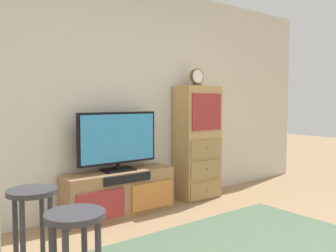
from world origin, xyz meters
The scene contains 7 objects.
back_wall centered at (0.00, 2.46, 1.35)m, with size 6.40×0.12×2.70m, color beige.
media_console centered at (-0.30, 2.19, 0.25)m, with size 1.28×0.38×0.50m.
television centered at (-0.30, 2.22, 0.85)m, with size 0.96×0.22×0.66m.
side_cabinet centered at (0.89, 2.20, 0.74)m, with size 0.58×0.38×1.48m.
desk_clock centered at (0.85, 2.19, 1.60)m, with size 0.20×0.08×0.23m.
bar_stool_near centered at (-1.46, 0.63, 0.50)m, with size 0.34×0.34×0.66m.
bar_stool_far centered at (-1.52, 1.26, 0.51)m, with size 0.34×0.34×0.67m.
Camera 1 is at (-2.21, -1.21, 1.28)m, focal length 37.29 mm.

